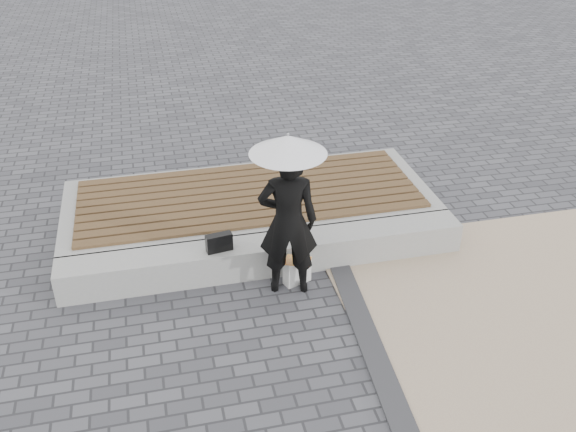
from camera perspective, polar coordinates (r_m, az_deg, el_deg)
The scene contains 10 objects.
ground at distance 6.80m, azimuth 0.88°, elevation -12.27°, with size 80.00×80.00×0.00m, color #4A4A4F.
edging_band at distance 6.63m, azimuth 8.46°, elevation -13.89°, with size 0.25×5.20×0.04m, color #323234.
seating_ledge at distance 7.90m, azimuth -1.90°, elevation -3.47°, with size 5.00×0.45×0.40m, color #9C9D98.
timber_platform at distance 8.90m, azimuth -3.45°, elevation 0.76°, with size 5.00×2.00×0.40m, color gray.
timber_decking at distance 8.80m, azimuth -3.49°, elevation 2.00°, with size 4.60×1.80×0.04m, color brown, non-canonical shape.
woman at distance 7.16m, azimuth 0.00°, elevation -0.52°, with size 0.67×0.44×1.85m, color black.
parasol at distance 6.72m, azimuth 0.00°, elevation 6.39°, with size 0.84×0.84×1.07m.
handbag at distance 7.60m, azimuth -6.17°, elevation -2.37°, with size 0.31×0.11×0.22m, color black.
canvas_tote at distance 7.67m, azimuth 0.81°, elevation -4.88°, with size 0.32×0.14×0.34m, color silver.
magazine at distance 7.53m, azimuth 0.91°, elevation -4.01°, with size 0.30×0.22×0.01m, color #EE553A.
Camera 1 is at (-1.23, -4.82, 4.63)m, focal length 39.86 mm.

